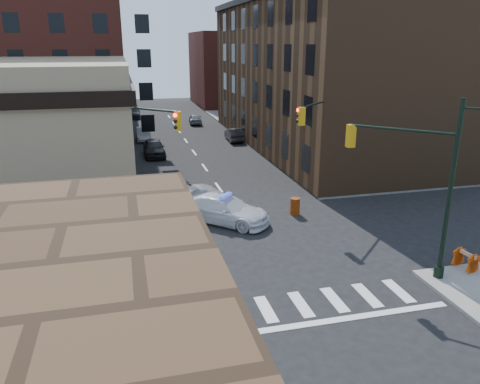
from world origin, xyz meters
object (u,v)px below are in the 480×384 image
parked_car_wfar (143,134)px  barricade_se_a (466,260)px  parked_car_wnear (154,148)px  parked_car_enear (234,135)px  pickup (181,194)px  barrel_bank (153,206)px  police_car (224,209)px  barrel_road (295,206)px  barricade_nw_a (129,195)px  pedestrian_a (57,203)px  pedestrian_b (33,196)px

parked_car_wfar → barricade_se_a: size_ratio=3.64×
parked_car_wnear → parked_car_enear: bearing=29.5°
pickup → barrel_bank: pickup is taller
police_car → parked_car_wfar: (-3.38, 26.43, -0.13)m
parked_car_enear → barrel_road: bearing=88.2°
barrel_road → barricade_nw_a: bearing=154.7°
barrel_bank → pedestrian_a: bearing=176.0°
parked_car_wfar → barricade_nw_a: size_ratio=3.47×
police_car → barricade_nw_a: size_ratio=4.67×
parked_car_wnear → barrel_road: (7.36, -18.16, -0.27)m
parked_car_enear → pedestrian_b: pedestrian_b is taller
parked_car_wfar → barrel_road: size_ratio=3.90×
pedestrian_a → barrel_bank: size_ratio=1.90×
parked_car_wnear → parked_car_wfar: bearing=93.8°
pedestrian_b → police_car: bearing=-33.8°
pedestrian_b → barrel_bank: 7.65m
barrel_bank → barricade_se_a: barricade_se_a is taller
parked_car_wfar → barrel_bank: (-0.63, -23.84, -0.22)m
barricade_nw_a → parked_car_wfar: bearing=87.8°
pedestrian_b → barrel_road: pedestrian_b is taller
parked_car_enear → pedestrian_b: (-17.53, -18.83, 0.36)m
police_car → barricade_nw_a: 7.35m
pickup → parked_car_enear: (8.29, 19.88, -0.08)m
barrel_road → barricade_nw_a: (-9.98, 4.71, 0.07)m
pickup → pedestrian_a: bearing=93.2°
pedestrian_a → barricade_nw_a: (4.26, 1.97, -0.43)m
parked_car_enear → barrel_bank: parked_car_enear is taller
pedestrian_b → barricade_se_a: 24.99m
barrel_road → barricade_nw_a: barrel_road is taller
police_car → pedestrian_a: 10.13m
parked_car_wfar → barrel_road: 27.36m
police_car → barricade_se_a: size_ratio=4.90×
parked_car_wfar → parked_car_enear: size_ratio=0.98×
pedestrian_b → barricade_se_a: (20.92, -13.67, -0.49)m
barrel_road → police_car: bearing=-176.9°
pedestrian_b → barricade_se_a: pedestrian_b is taller
pedestrian_b → parked_car_wnear: bearing=46.9°
parked_car_wnear → barricade_se_a: (12.38, -27.33, -0.23)m
parked_car_wnear → barricade_nw_a: (-2.62, -13.44, -0.21)m
barrel_bank → police_car: bearing=-32.9°
barricade_nw_a → parked_car_enear: bearing=61.2°
pedestrian_a → parked_car_wfar: bearing=86.9°
pickup → barrel_road: 7.50m
pickup → parked_car_wfar: bearing=1.2°
police_car → barrel_bank: police_car is taller
parked_car_wfar → pickup: bearing=-86.1°
pickup → pedestrian_b: bearing=81.5°
parked_car_enear → pedestrian_a: (-15.87, -20.57, 0.34)m
police_car → pickup: 4.24m
barricade_nw_a → barricade_se_a: bearing=-39.6°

